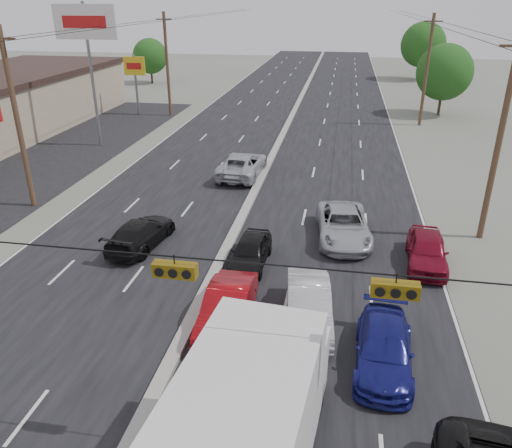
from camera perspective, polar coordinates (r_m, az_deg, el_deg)
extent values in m
plane|color=#606356|center=(15.68, -13.43, -22.19)|extent=(200.00, 200.00, 0.00)
cube|color=black|center=(41.55, 2.42, 8.78)|extent=(20.00, 160.00, 0.02)
cube|color=gray|center=(41.52, 2.42, 8.91)|extent=(0.50, 160.00, 0.20)
cube|color=black|center=(42.62, -22.06, 7.41)|extent=(10.00, 42.00, 0.02)
cylinder|color=#422D1E|center=(30.94, -25.59, 10.50)|extent=(0.30, 0.30, 10.00)
cube|color=#422D1E|center=(30.36, -27.12, 18.34)|extent=(1.60, 0.12, 0.12)
cylinder|color=#422D1E|center=(53.06, -10.11, 17.39)|extent=(0.30, 0.30, 10.00)
cube|color=#422D1E|center=(52.73, -10.47, 22.02)|extent=(1.60, 0.12, 0.12)
cylinder|color=#422D1E|center=(26.50, 26.01, 8.41)|extent=(0.30, 0.30, 10.00)
cylinder|color=#422D1E|center=(50.61, 18.91, 16.17)|extent=(0.30, 0.30, 10.00)
cube|color=#422D1E|center=(50.26, 19.61, 21.00)|extent=(1.60, 0.12, 0.12)
cylinder|color=black|center=(12.21, -16.06, -3.04)|extent=(25.00, 0.04, 0.04)
cube|color=#72590C|center=(11.83, -9.25, -5.20)|extent=(1.05, 0.30, 0.35)
cube|color=#72590C|center=(11.36, 15.60, -7.20)|extent=(1.05, 0.30, 0.35)
cylinder|color=slate|center=(42.85, -18.22, 15.64)|extent=(0.24, 0.24, 11.00)
cube|color=silver|center=(42.49, -18.97, 21.01)|extent=(5.00, 0.25, 2.50)
cylinder|color=slate|center=(54.59, -13.54, 15.17)|extent=(0.24, 0.24, 6.00)
cube|color=gold|center=(54.33, -13.74, 17.14)|extent=(2.20, 0.25, 1.80)
cylinder|color=#382619|center=(75.44, -11.83, 16.27)|extent=(0.28, 0.28, 2.16)
sphere|color=#1A4512|center=(75.13, -12.01, 18.26)|extent=(4.80, 4.80, 4.80)
cylinder|color=#382619|center=(56.45, 20.27, 12.86)|extent=(0.28, 0.28, 2.52)
sphere|color=#1A4512|center=(55.99, 20.74, 15.93)|extent=(5.60, 5.60, 5.60)
cylinder|color=#382619|center=(81.01, 18.22, 16.40)|extent=(0.28, 0.28, 2.88)
sphere|color=#1A4512|center=(80.66, 18.57, 18.86)|extent=(6.40, 6.40, 6.40)
cube|color=silver|center=(11.99, -1.61, -22.99)|extent=(3.36, 5.87, 3.15)
cube|color=silver|center=(15.32, 2.72, -15.51)|extent=(2.90, 2.39, 2.02)
cylinder|color=black|center=(15.94, -1.93, -17.89)|extent=(0.44, 1.04, 1.01)
cylinder|color=black|center=(15.57, 6.88, -19.35)|extent=(0.44, 1.04, 1.01)
imported|color=maroon|center=(18.76, -3.31, -9.58)|extent=(1.58, 4.53, 1.49)
imported|color=black|center=(22.77, -0.67, -3.19)|extent=(1.69, 3.96, 1.33)
imported|color=#BABABC|center=(18.98, 6.05, -9.23)|extent=(2.09, 4.71, 1.50)
imported|color=#A4A6AC|center=(25.53, 9.95, -0.15)|extent=(3.06, 5.67, 1.51)
imported|color=navy|center=(17.50, 14.40, -13.65)|extent=(2.11, 4.66, 1.32)
imported|color=maroon|center=(24.03, 18.95, -2.88)|extent=(2.03, 4.42, 1.47)
imported|color=black|center=(25.13, -13.02, -1.04)|extent=(2.45, 4.90, 1.36)
imported|color=#AAABB2|center=(34.34, -1.58, 6.78)|extent=(2.91, 5.86, 1.59)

